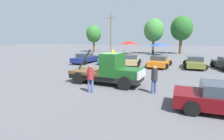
% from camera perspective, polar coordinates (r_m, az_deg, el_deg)
% --- Properties ---
extents(ground_plane, '(160.00, 160.00, 0.00)m').
position_cam_1_polar(ground_plane, '(12.97, -2.11, -4.45)').
color(ground_plane, '#545459').
extents(tow_truck, '(5.63, 2.60, 2.51)m').
position_cam_1_polar(tow_truck, '(12.61, -0.77, -0.40)').
color(tow_truck, black).
rests_on(tow_truck, ground).
extents(person_near_truck, '(0.38, 0.38, 1.70)m').
position_cam_1_polar(person_near_truck, '(10.74, 13.66, -2.43)').
color(person_near_truck, '#475B84').
rests_on(person_near_truck, ground).
extents(person_at_hood, '(0.38, 0.38, 1.72)m').
position_cam_1_polar(person_at_hood, '(10.68, -7.05, -2.23)').
color(person_at_hood, '#475B84').
rests_on(person_at_hood, ground).
extents(parked_car_navy, '(2.68, 4.99, 1.34)m').
position_cam_1_polar(parked_car_navy, '(24.25, -8.64, 3.82)').
color(parked_car_navy, navy).
rests_on(parked_car_navy, ground).
extents(parked_car_teal, '(2.74, 4.69, 1.34)m').
position_cam_1_polar(parked_car_teal, '(23.63, -0.37, 3.77)').
color(parked_car_teal, '#196670').
rests_on(parked_car_teal, ground).
extents(parked_car_tan, '(2.67, 4.42, 1.34)m').
position_cam_1_polar(parked_car_tan, '(21.97, 6.25, 3.23)').
color(parked_car_tan, tan).
rests_on(parked_car_tan, ground).
extents(parked_car_orange, '(2.90, 4.87, 1.34)m').
position_cam_1_polar(parked_car_orange, '(21.25, 15.23, 2.70)').
color(parked_car_orange, orange).
rests_on(parked_car_orange, ground).
extents(parked_car_olive, '(2.55, 4.80, 1.34)m').
position_cam_1_polar(parked_car_olive, '(21.90, 25.35, 2.29)').
color(parked_car_olive, olive).
rests_on(parked_car_olive, ground).
extents(canopy_tent_red, '(2.93, 2.93, 2.92)m').
position_cam_1_polar(canopy_tent_red, '(38.52, 5.64, 8.94)').
color(canopy_tent_red, '#9E9EA3').
rests_on(canopy_tent_red, ground).
extents(canopy_tent_blue, '(3.16, 3.16, 2.51)m').
position_cam_1_polar(canopy_tent_blue, '(37.62, 15.11, 8.09)').
color(canopy_tent_blue, '#9E9EA3').
rests_on(canopy_tent_blue, ground).
extents(tree_left, '(3.73, 3.73, 6.66)m').
position_cam_1_polar(tree_left, '(45.13, -5.99, 11.60)').
color(tree_left, brown).
rests_on(tree_left, ground).
extents(tree_center, '(4.60, 4.60, 8.22)m').
position_cam_1_polar(tree_center, '(41.82, 21.77, 12.51)').
color(tree_center, brown).
rests_on(tree_center, ground).
extents(tree_right, '(4.27, 4.27, 7.62)m').
position_cam_1_polar(tree_right, '(39.97, 13.49, 12.50)').
color(tree_right, brown).
rests_on(tree_right, ground).
extents(utility_pole, '(2.20, 0.24, 9.53)m').
position_cam_1_polar(utility_pole, '(45.00, -0.35, 12.37)').
color(utility_pole, brown).
rests_on(utility_pole, ground).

